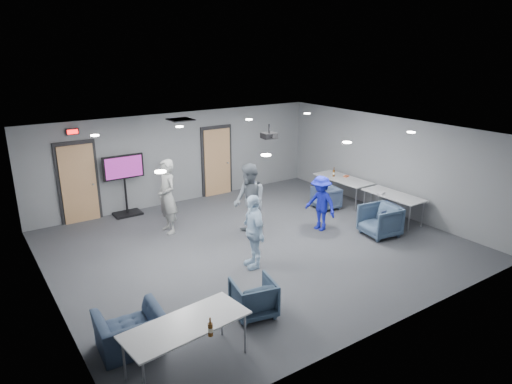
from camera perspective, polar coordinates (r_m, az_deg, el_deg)
floor at (r=10.95m, az=-0.02°, el=-6.66°), size 9.00×9.00×0.00m
ceiling at (r=10.14m, az=-0.02°, el=7.36°), size 9.00×9.00×0.00m
wall_back at (r=13.84m, az=-9.37°, el=4.26°), size 9.00×0.02×2.70m
wall_front at (r=7.71m, az=17.03°, el=-7.45°), size 9.00×0.02×2.70m
wall_left at (r=8.92m, az=-24.82°, el=-4.88°), size 0.02×8.00×2.70m
wall_right at (r=13.42m, az=16.13°, el=3.36°), size 0.02×8.00×2.70m
door_left at (r=12.95m, az=-21.30°, el=1.03°), size 1.06×0.17×2.24m
door_right at (r=14.39m, az=-4.90°, el=3.80°), size 1.06×0.17×2.24m
exit_sign at (r=12.63m, az=-21.98°, el=7.02°), size 0.32×0.08×0.16m
hvac_diffuser at (r=12.31m, az=-9.41°, el=8.92°), size 0.60×0.60×0.03m
downlights at (r=10.14m, az=-0.02°, el=7.28°), size 6.18×3.78×0.02m
person_a at (r=11.61m, az=-11.03°, el=-0.56°), size 0.47×0.70×1.89m
person_b at (r=11.11m, az=-0.84°, el=-1.17°), size 0.88×1.03×1.85m
person_c at (r=9.65m, az=-0.32°, el=-4.92°), size 0.58×1.01×1.62m
person_d at (r=11.73m, az=8.08°, el=-1.40°), size 0.66×0.99×1.43m
chair_right_a at (r=13.42m, az=8.72°, el=-0.73°), size 0.80×0.79×0.64m
chair_right_b at (r=12.28m, az=15.64°, el=-2.95°), size 0.83×0.82×0.64m
chair_right_c at (r=11.78m, az=15.22°, el=-3.49°), size 0.95×0.93×0.77m
chair_front_a at (r=8.20m, az=-0.31°, el=-13.04°), size 0.85×0.86×0.66m
chair_front_b at (r=7.62m, az=-15.43°, el=-16.49°), size 1.05×0.93×0.65m
table_right_a at (r=14.01m, az=10.84°, el=1.53°), size 0.78×1.87×0.73m
table_right_b at (r=12.80m, az=16.80°, el=-0.50°), size 0.71×1.69×0.73m
table_front_left at (r=6.92m, az=-8.73°, el=-16.23°), size 1.92×0.96×0.73m
bottle_front at (r=6.56m, az=-5.72°, el=-16.70°), size 0.07×0.07×0.28m
bottle_right at (r=14.11m, az=9.69°, el=2.34°), size 0.08×0.08×0.29m
snack_box at (r=14.17m, az=11.22°, el=1.96°), size 0.19×0.15×0.04m
wrapper at (r=12.74m, az=15.34°, el=-0.12°), size 0.27×0.23×0.05m
tv_stand at (r=13.07m, az=-16.09°, el=1.27°), size 1.12×0.53×1.72m
projector at (r=11.47m, az=1.66°, el=7.08°), size 0.39×0.36×0.36m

